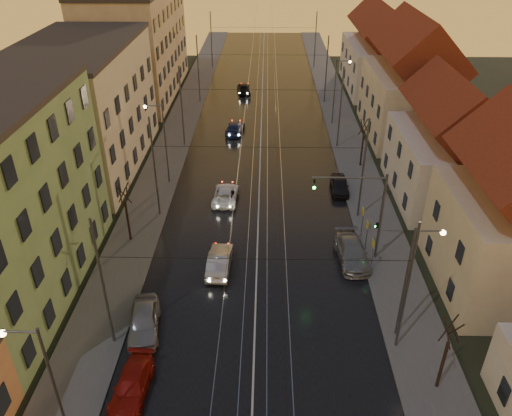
# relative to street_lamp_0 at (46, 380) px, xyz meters

# --- Properties ---
(road) EXTENTS (16.00, 120.00, 0.04)m
(road) POSITION_rel_street_lamp_0_xyz_m (9.10, 38.00, -4.87)
(road) COLOR black
(road) RESTS_ON ground
(sidewalk_left) EXTENTS (4.00, 120.00, 0.15)m
(sidewalk_left) POSITION_rel_street_lamp_0_xyz_m (-0.90, 38.00, -4.81)
(sidewalk_left) COLOR #4C4C4C
(sidewalk_left) RESTS_ON ground
(sidewalk_right) EXTENTS (4.00, 120.00, 0.15)m
(sidewalk_right) POSITION_rel_street_lamp_0_xyz_m (19.10, 38.00, -4.81)
(sidewalk_right) COLOR #4C4C4C
(sidewalk_right) RESTS_ON ground
(tram_rail_0) EXTENTS (0.06, 120.00, 0.03)m
(tram_rail_0) POSITION_rel_street_lamp_0_xyz_m (6.90, 38.00, -4.83)
(tram_rail_0) COLOR gray
(tram_rail_0) RESTS_ON road
(tram_rail_1) EXTENTS (0.06, 120.00, 0.03)m
(tram_rail_1) POSITION_rel_street_lamp_0_xyz_m (8.33, 38.00, -4.83)
(tram_rail_1) COLOR gray
(tram_rail_1) RESTS_ON road
(tram_rail_2) EXTENTS (0.06, 120.00, 0.03)m
(tram_rail_2) POSITION_rel_street_lamp_0_xyz_m (9.87, 38.00, -4.83)
(tram_rail_2) COLOR gray
(tram_rail_2) RESTS_ON road
(tram_rail_3) EXTENTS (0.06, 120.00, 0.03)m
(tram_rail_3) POSITION_rel_street_lamp_0_xyz_m (11.30, 38.00, -4.83)
(tram_rail_3) COLOR gray
(tram_rail_3) RESTS_ON road
(apartment_left_2) EXTENTS (10.00, 20.00, 12.00)m
(apartment_left_2) POSITION_rel_street_lamp_0_xyz_m (-8.40, 32.00, 1.11)
(apartment_left_2) COLOR #B8A88E
(apartment_left_2) RESTS_ON ground
(apartment_left_3) EXTENTS (10.00, 24.00, 14.00)m
(apartment_left_3) POSITION_rel_street_lamp_0_xyz_m (-8.40, 56.00, 2.11)
(apartment_left_3) COLOR #998263
(apartment_left_3) RESTS_ON ground
(house_right_2) EXTENTS (9.18, 12.24, 9.20)m
(house_right_2) POSITION_rel_street_lamp_0_xyz_m (26.10, 26.00, -0.24)
(house_right_2) COLOR beige
(house_right_2) RESTS_ON ground
(house_right_3) EXTENTS (9.18, 14.28, 11.50)m
(house_right_3) POSITION_rel_street_lamp_0_xyz_m (26.10, 41.00, 0.92)
(house_right_3) COLOR beige
(house_right_3) RESTS_ON ground
(house_right_4) EXTENTS (9.18, 16.32, 10.00)m
(house_right_4) POSITION_rel_street_lamp_0_xyz_m (26.10, 59.00, 0.16)
(house_right_4) COLOR beige
(house_right_4) RESTS_ON ground
(catenary_pole_l_1) EXTENTS (0.16, 0.16, 9.00)m
(catenary_pole_l_1) POSITION_rel_street_lamp_0_xyz_m (0.50, 7.00, -0.39)
(catenary_pole_l_1) COLOR #595B60
(catenary_pole_l_1) RESTS_ON ground
(catenary_pole_r_1) EXTENTS (0.16, 0.16, 9.00)m
(catenary_pole_r_1) POSITION_rel_street_lamp_0_xyz_m (17.70, 7.00, -0.39)
(catenary_pole_r_1) COLOR #595B60
(catenary_pole_r_1) RESTS_ON ground
(catenary_pole_l_2) EXTENTS (0.16, 0.16, 9.00)m
(catenary_pole_l_2) POSITION_rel_street_lamp_0_xyz_m (0.50, 22.00, -0.39)
(catenary_pole_l_2) COLOR #595B60
(catenary_pole_l_2) RESTS_ON ground
(catenary_pole_r_2) EXTENTS (0.16, 0.16, 9.00)m
(catenary_pole_r_2) POSITION_rel_street_lamp_0_xyz_m (17.70, 22.00, -0.39)
(catenary_pole_r_2) COLOR #595B60
(catenary_pole_r_2) RESTS_ON ground
(catenary_pole_l_3) EXTENTS (0.16, 0.16, 9.00)m
(catenary_pole_l_3) POSITION_rel_street_lamp_0_xyz_m (0.50, 37.00, -0.39)
(catenary_pole_l_3) COLOR #595B60
(catenary_pole_l_3) RESTS_ON ground
(catenary_pole_r_3) EXTENTS (0.16, 0.16, 9.00)m
(catenary_pole_r_3) POSITION_rel_street_lamp_0_xyz_m (17.70, 37.00, -0.39)
(catenary_pole_r_3) COLOR #595B60
(catenary_pole_r_3) RESTS_ON ground
(catenary_pole_l_4) EXTENTS (0.16, 0.16, 9.00)m
(catenary_pole_l_4) POSITION_rel_street_lamp_0_xyz_m (0.50, 52.00, -0.39)
(catenary_pole_l_4) COLOR #595B60
(catenary_pole_l_4) RESTS_ON ground
(catenary_pole_r_4) EXTENTS (0.16, 0.16, 9.00)m
(catenary_pole_r_4) POSITION_rel_street_lamp_0_xyz_m (17.70, 52.00, -0.39)
(catenary_pole_r_4) COLOR #595B60
(catenary_pole_r_4) RESTS_ON ground
(catenary_pole_l_5) EXTENTS (0.16, 0.16, 9.00)m
(catenary_pole_l_5) POSITION_rel_street_lamp_0_xyz_m (0.50, 70.00, -0.39)
(catenary_pole_l_5) COLOR #595B60
(catenary_pole_l_5) RESTS_ON ground
(catenary_pole_r_5) EXTENTS (0.16, 0.16, 9.00)m
(catenary_pole_r_5) POSITION_rel_street_lamp_0_xyz_m (17.70, 70.00, -0.39)
(catenary_pole_r_5) COLOR #595B60
(catenary_pole_r_5) RESTS_ON ground
(street_lamp_0) EXTENTS (1.75, 0.32, 8.00)m
(street_lamp_0) POSITION_rel_street_lamp_0_xyz_m (0.00, 0.00, 0.00)
(street_lamp_0) COLOR #595B60
(street_lamp_0) RESTS_ON ground
(street_lamp_1) EXTENTS (1.75, 0.32, 8.00)m
(street_lamp_1) POSITION_rel_street_lamp_0_xyz_m (18.21, 8.00, 0.00)
(street_lamp_1) COLOR #595B60
(street_lamp_1) RESTS_ON ground
(street_lamp_2) EXTENTS (1.75, 0.32, 8.00)m
(street_lamp_2) POSITION_rel_street_lamp_0_xyz_m (0.00, 28.00, 0.00)
(street_lamp_2) COLOR #595B60
(street_lamp_2) RESTS_ON ground
(street_lamp_3) EXTENTS (1.75, 0.32, 8.00)m
(street_lamp_3) POSITION_rel_street_lamp_0_xyz_m (18.21, 44.00, 0.00)
(street_lamp_3) COLOR #595B60
(street_lamp_3) RESTS_ON ground
(traffic_light_mast) EXTENTS (5.30, 0.32, 7.20)m
(traffic_light_mast) POSITION_rel_street_lamp_0_xyz_m (17.10, 16.00, -0.29)
(traffic_light_mast) COLOR #595B60
(traffic_light_mast) RESTS_ON ground
(bare_tree_0) EXTENTS (1.09, 1.09, 5.11)m
(bare_tree_0) POSITION_rel_street_lamp_0_xyz_m (-1.09, 18.00, -2.40)
(bare_tree_0) COLOR black
(bare_tree_0) RESTS_ON ground
(bare_tree_1) EXTENTS (1.09, 1.09, 5.11)m
(bare_tree_1) POSITION_rel_street_lamp_0_xyz_m (19.31, 4.00, -2.40)
(bare_tree_1) COLOR black
(bare_tree_1) RESTS_ON ground
(bare_tree_2) EXTENTS (1.09, 1.09, 5.11)m
(bare_tree_2) POSITION_rel_street_lamp_0_xyz_m (19.51, 32.00, -2.40)
(bare_tree_2) COLOR black
(bare_tree_2) RESTS_ON ground
(driving_car_1) EXTENTS (1.73, 4.57, 1.49)m
(driving_car_1) POSITION_rel_street_lamp_0_xyz_m (6.38, 14.44, -4.14)
(driving_car_1) COLOR #ABAAB0
(driving_car_1) RESTS_ON ground
(driving_car_2) EXTENTS (2.33, 4.69, 1.28)m
(driving_car_2) POSITION_rel_street_lamp_0_xyz_m (6.07, 24.62, -4.25)
(driving_car_2) COLOR white
(driving_car_2) RESTS_ON ground
(driving_car_3) EXTENTS (2.33, 4.75, 1.33)m
(driving_car_3) POSITION_rel_street_lamp_0_xyz_m (6.01, 40.77, -4.22)
(driving_car_3) COLOR #19244D
(driving_car_3) RESTS_ON ground
(driving_car_4) EXTENTS (2.30, 4.60, 1.51)m
(driving_car_4) POSITION_rel_street_lamp_0_xyz_m (6.44, 56.05, -4.13)
(driving_car_4) COLOR black
(driving_car_4) RESTS_ON ground
(parked_left_2) EXTENTS (2.02, 4.40, 1.25)m
(parked_left_2) POSITION_rel_street_lamp_0_xyz_m (2.51, 3.30, -4.26)
(parked_left_2) COLOR #9E170F
(parked_left_2) RESTS_ON ground
(parked_left_3) EXTENTS (2.47, 4.80, 1.56)m
(parked_left_3) POSITION_rel_street_lamp_0_xyz_m (2.16, 8.09, -4.10)
(parked_left_3) COLOR #98999D
(parked_left_3) RESTS_ON ground
(parked_right_1) EXTENTS (2.42, 5.25, 1.49)m
(parked_right_1) POSITION_rel_street_lamp_0_xyz_m (16.25, 15.71, -4.14)
(parked_right_1) COLOR gray
(parked_right_1) RESTS_ON ground
(parked_right_2) EXTENTS (1.74, 4.05, 1.36)m
(parked_right_2) POSITION_rel_street_lamp_0_xyz_m (16.65, 26.54, -4.20)
(parked_right_2) COLOR black
(parked_right_2) RESTS_ON ground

